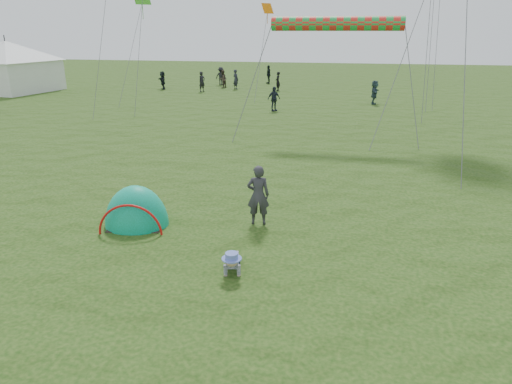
% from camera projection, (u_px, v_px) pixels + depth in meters
% --- Properties ---
extents(ground, '(140.00, 140.00, 0.00)m').
position_uv_depth(ground, '(190.00, 279.00, 9.72)').
color(ground, '#12350B').
extents(crawling_toddler, '(0.69, 0.87, 0.60)m').
position_uv_depth(crawling_toddler, '(232.00, 260.00, 9.87)').
color(crawling_toddler, black).
rests_on(crawling_toddler, ground).
extents(popup_tent, '(1.94, 1.69, 2.22)m').
position_uv_depth(popup_tent, '(137.00, 225.00, 12.42)').
color(popup_tent, '#0F8243').
rests_on(popup_tent, ground).
extents(standing_adult, '(0.67, 0.50, 1.66)m').
position_uv_depth(standing_adult, '(258.00, 195.00, 12.22)').
color(standing_adult, '#313036').
rests_on(standing_adult, ground).
extents(event_marquee, '(7.36, 7.36, 4.50)m').
position_uv_depth(event_marquee, '(9.00, 65.00, 38.79)').
color(event_marquee, white).
rests_on(event_marquee, ground).
extents(crowd_person_0, '(0.75, 0.71, 1.72)m').
position_uv_depth(crowd_person_0, '(236.00, 79.00, 40.88)').
color(crowd_person_0, '#22242E').
rests_on(crowd_person_0, ground).
extents(crowd_person_1, '(0.83, 0.93, 1.59)m').
position_uv_depth(crowd_person_1, '(223.00, 79.00, 41.87)').
color(crowd_person_1, '#3D3129').
rests_on(crowd_person_1, ground).
extents(crowd_person_2, '(0.94, 0.91, 1.58)m').
position_uv_depth(crowd_person_2, '(274.00, 99.00, 29.70)').
color(crowd_person_2, '#222A36').
rests_on(crowd_person_2, ground).
extents(crowd_person_3, '(1.17, 0.78, 1.70)m').
position_uv_depth(crowd_person_3, '(221.00, 76.00, 43.87)').
color(crowd_person_3, black).
rests_on(crowd_person_3, ground).
extents(crowd_person_5, '(1.27, 1.45, 1.58)m').
position_uv_depth(crowd_person_5, '(163.00, 80.00, 40.78)').
color(crowd_person_5, black).
rests_on(crowd_person_5, ground).
extents(crowd_person_6, '(0.43, 0.62, 1.62)m').
position_uv_depth(crowd_person_6, '(278.00, 81.00, 39.77)').
color(crowd_person_6, black).
rests_on(crowd_person_6, ground).
extents(crowd_person_8, '(0.45, 1.04, 1.76)m').
position_uv_depth(crowd_person_8, '(269.00, 74.00, 45.28)').
color(crowd_person_8, black).
rests_on(crowd_person_8, ground).
extents(crowd_person_11, '(0.66, 1.58, 1.66)m').
position_uv_depth(crowd_person_11, '(374.00, 92.00, 32.51)').
color(crowd_person_11, '#2C424B').
rests_on(crowd_person_11, ground).
extents(crowd_person_12, '(0.67, 0.74, 1.70)m').
position_uv_depth(crowd_person_12, '(202.00, 82.00, 39.12)').
color(crowd_person_12, black).
rests_on(crowd_person_12, ground).
extents(rainbow_tube_kite, '(5.98, 0.64, 0.64)m').
position_uv_depth(rainbow_tube_kite, '(337.00, 24.00, 20.77)').
color(rainbow_tube_kite, red).
extents(diamond_kite_7, '(0.96, 0.96, 0.79)m').
position_uv_depth(diamond_kite_7, '(268.00, 8.00, 35.77)').
color(diamond_kite_7, orange).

